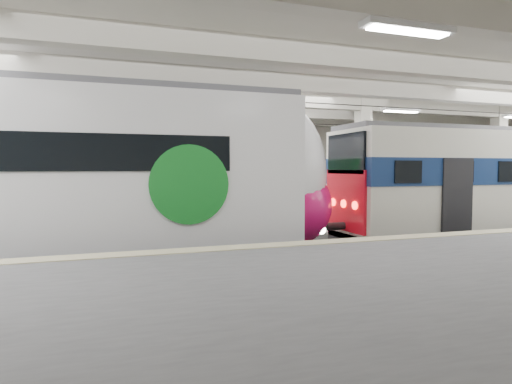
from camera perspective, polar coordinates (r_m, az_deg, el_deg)
name	(u,v)px	position (r m, az deg, el deg)	size (l,w,h in m)	color
station_hall	(296,149)	(10.91, 5.39, 5.78)	(36.00, 24.00, 5.75)	black
modern_emu	(81,183)	(11.71, -22.32, 1.11)	(15.19, 3.13, 4.83)	white
older_rer	(495,185)	(17.49, 29.27, 0.86)	(12.32, 2.72, 4.12)	beige
far_train	(29,183)	(17.42, -27.97, 1.07)	(13.39, 2.95, 4.29)	white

